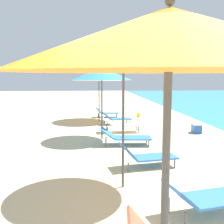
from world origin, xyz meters
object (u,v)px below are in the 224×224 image
Objects in this scene: lounger_second_shoreside at (147,155)px; lounger_third_inland at (125,136)px; lounger_third_shoreside at (121,124)px; lounger_farthest_inland at (116,118)px; lounger_farthest_shoreside at (107,112)px; beach_ball at (139,115)px; umbrella_second at (123,57)px; umbrella_nearest at (169,41)px; umbrella_farthest at (99,74)px; lounger_second_inland at (204,197)px; umbrella_third at (102,74)px; cooler_box at (197,128)px.

lounger_third_inland is (-0.25, 2.19, -0.00)m from lounger_second_shoreside.
lounger_second_shoreside reaches higher than lounger_third_shoreside.
lounger_third_shoreside is 1.83m from lounger_farthest_inland.
lounger_farthest_shoreside reaches higher than beach_ball.
lounger_farthest_shoreside is (0.26, 9.42, -2.27)m from umbrella_second.
lounger_second_shoreside is at bearing -98.67° from beach_ball.
lounger_farthest_inland is at bearing 86.12° from umbrella_nearest.
umbrella_farthest is at bearing 87.34° from lounger_second_shoreside.
lounger_second_inland is 10.70m from lounger_farthest_shoreside.
umbrella_second is 2.11× the size of lounger_second_inland.
umbrella_second is 1.75× the size of lounger_third_inland.
umbrella_nearest is 3.63m from umbrella_second.
umbrella_third is (-0.22, 4.32, -0.29)m from umbrella_second.
umbrella_farthest reaches higher than lounger_second_shoreside.
umbrella_nearest is 11.95m from umbrella_farthest.
lounger_second_inland is 1.10× the size of lounger_farthest_shoreside.
umbrella_second reaches higher than lounger_second_inland.
umbrella_nearest reaches higher than umbrella_third.
umbrella_second is at bearing -88.10° from lounger_farthest_shoreside.
lounger_second_inland is 2.66× the size of cooler_box.
lounger_second_shoreside is at bearing -125.37° from cooler_box.
umbrella_nearest is 1.91× the size of lounger_farthest_inland.
lounger_third_shoreside is at bearing 85.28° from umbrella_nearest.
lounger_second_inland reaches higher than beach_ball.
lounger_third_inland is 1.34× the size of lounger_farthest_shoreside.
umbrella_nearest reaches higher than lounger_third_inland.
lounger_third_shoreside is 1.19× the size of lounger_farthest_shoreside.
umbrella_second is 4.34m from umbrella_third.
lounger_farthest_inland is (0.09, 3.85, 0.01)m from lounger_third_inland.
umbrella_third is at bearing 91.39° from lounger_second_inland.
umbrella_second is 1.99× the size of lounger_second_shoreside.
lounger_farthest_shoreside is (-0.85, 10.67, -0.05)m from lounger_second_inland.
umbrella_farthest reaches higher than lounger_second_inland.
umbrella_second is 2.78m from lounger_second_inland.
lounger_third_inland is at bearing -104.03° from beach_ball.
umbrella_third is at bearing -113.41° from beach_ball.
umbrella_second is 1.08× the size of umbrella_farthest.
umbrella_farthest reaches higher than umbrella_nearest.
umbrella_third is at bearing -115.57° from lounger_farthest_inland.
lounger_farthest_inland is (-0.55, 8.46, -0.02)m from lounger_second_inland.
lounger_farthest_shoreside is 0.89× the size of lounger_farthest_inland.
lounger_third_shoreside is at bearing 172.94° from cooler_box.
lounger_third_shoreside is (-0.54, 6.64, 0.00)m from lounger_second_inland.
lounger_second_inland is 8.48m from lounger_farthest_inland.
umbrella_second is at bearing -93.71° from lounger_third_inland.
lounger_third_shoreside is at bearing -82.13° from lounger_farthest_shoreside.
lounger_farthest_inland is 2.57m from beach_ball.
lounger_farthest_shoreside is (-0.31, 4.03, -0.05)m from lounger_third_shoreside.
umbrella_nearest is 1.83× the size of lounger_second_shoreside.
cooler_box is (3.63, 8.66, -2.19)m from umbrella_nearest.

